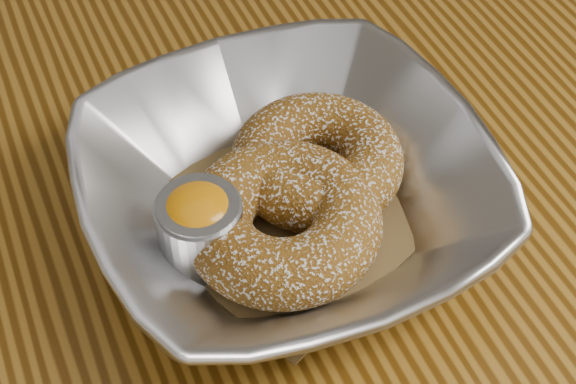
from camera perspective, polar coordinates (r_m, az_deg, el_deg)
name	(u,v)px	position (r m, az deg, el deg)	size (l,w,h in m)	color
table	(274,275)	(0.63, -0.91, -5.42)	(1.20, 0.80, 0.75)	brown
serving_bowl	(288,193)	(0.51, 0.00, -0.06)	(0.24, 0.24, 0.06)	#B5B8BC
parchment	(288,215)	(0.53, 0.00, -1.51)	(0.14, 0.14, 0.00)	brown
donut_back	(317,161)	(0.53, 1.90, 2.03)	(0.10, 0.10, 0.04)	brown
donut_front	(282,222)	(0.50, -0.37, -1.93)	(0.11, 0.11, 0.04)	brown
ramekin	(200,226)	(0.49, -5.72, -2.21)	(0.05, 0.05, 0.05)	#B5B8BC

